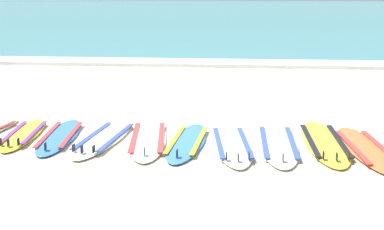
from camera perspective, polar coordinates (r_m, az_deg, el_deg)
ground_plane at (r=8.96m, az=1.06°, el=-2.11°), size 80.00×80.00×0.00m
sea at (r=45.92m, az=4.22°, el=11.02°), size 80.00×60.00×0.10m
wave_foam_strip at (r=16.66m, az=2.88°, el=5.66°), size 80.00×1.24×0.11m
surfboard_1 at (r=9.27m, az=-17.83°, el=-2.01°), size 0.69×2.04×0.18m
surfboard_2 at (r=8.99m, az=-14.20°, el=-2.25°), size 0.71×2.20×0.18m
surfboard_3 at (r=8.73m, az=-9.54°, el=-2.50°), size 0.85×2.37×0.18m
surfboard_4 at (r=8.60m, az=-4.83°, el=-2.59°), size 0.89×2.48×0.18m
surfboard_5 at (r=8.40m, az=-0.53°, el=-2.95°), size 0.72×2.23×0.18m
surfboard_6 at (r=8.30m, az=4.36°, el=-3.20°), size 0.83×2.37×0.18m
surfboard_7 at (r=8.42m, az=9.34°, el=-3.10°), size 0.61×2.42×0.18m
surfboard_8 at (r=8.65m, az=14.20°, el=-2.88°), size 0.67×2.56×0.18m
surfboard_9 at (r=8.51m, az=18.42°, el=-3.48°), size 0.80×2.46×0.18m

